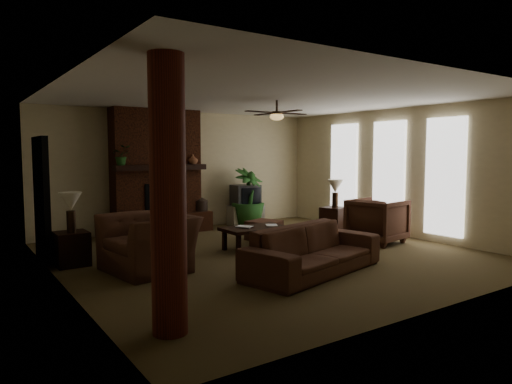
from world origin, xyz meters
TOP-DOWN VIEW (x-y plane):
  - room_shell at (0.00, 0.00)m, footprint 7.00×7.00m
  - fireplace at (-0.80, 3.22)m, footprint 2.40×0.70m
  - windows at (3.45, 0.20)m, footprint 0.08×3.65m
  - log_column at (-2.95, -2.40)m, footprint 0.36×0.36m
  - doorway at (-3.44, 1.80)m, footprint 0.10×1.00m
  - ceiling_fan at (0.40, 0.30)m, footprint 1.35×1.35m
  - sofa at (-0.18, -1.43)m, footprint 2.54×1.27m
  - armchair_left at (-2.20, 0.12)m, footprint 1.06×1.45m
  - armchair_right at (2.44, -0.39)m, footprint 1.06×1.11m
  - coffee_table at (0.02, 0.49)m, footprint 1.20×0.70m
  - ottoman at (0.74, 1.19)m, footprint 0.77×0.77m
  - tv_stand at (1.47, 3.04)m, footprint 0.92×0.62m
  - tv at (1.46, 3.02)m, footprint 0.69×0.58m
  - floor_vase at (0.21, 3.07)m, footprint 0.34×0.34m
  - floor_plant at (1.42, 2.85)m, footprint 1.28×1.64m
  - side_table_left at (-3.13, 1.13)m, footprint 0.51×0.51m
  - lamp_left at (-3.13, 1.08)m, footprint 0.42×0.42m
  - side_table_right at (2.74, 1.20)m, footprint 0.62×0.62m
  - lamp_right at (2.74, 1.16)m, footprint 0.40×0.40m
  - mantel_plant at (-1.67, 3.02)m, footprint 0.41×0.45m
  - mantel_vase at (-0.03, 2.95)m, footprint 0.22×0.23m
  - book_a at (-0.26, 0.48)m, footprint 0.20×0.14m
  - book_b at (0.26, 0.45)m, footprint 0.20×0.13m

SIDE VIEW (x-z plane):
  - ottoman at x=0.74m, z-range 0.00..0.40m
  - tv_stand at x=1.47m, z-range 0.00..0.50m
  - side_table_left at x=-3.13m, z-range 0.00..0.55m
  - side_table_right at x=2.74m, z-range 0.00..0.55m
  - coffee_table at x=0.02m, z-range 0.16..0.59m
  - floor_plant at x=1.42m, z-range 0.00..0.81m
  - floor_vase at x=0.21m, z-range 0.05..0.82m
  - sofa at x=-0.18m, z-range 0.00..0.95m
  - armchair_right at x=2.44m, z-range 0.00..1.00m
  - book_a at x=-0.26m, z-range 0.43..0.72m
  - book_b at x=0.26m, z-range 0.43..0.72m
  - armchair_left at x=-2.20m, z-range 0.00..1.17m
  - tv at x=1.46m, z-range 0.50..1.02m
  - lamp_left at x=-3.13m, z-range 0.68..1.33m
  - lamp_right at x=2.74m, z-range 0.68..1.33m
  - doorway at x=-3.44m, z-range 0.00..2.10m
  - fireplace at x=-0.80m, z-range -0.24..2.56m
  - windows at x=3.45m, z-range 0.17..2.53m
  - log_column at x=-2.95m, z-range 0.00..2.80m
  - room_shell at x=0.00m, z-range -2.10..4.90m
  - mantel_vase at x=-0.03m, z-range 1.56..1.78m
  - mantel_plant at x=-1.67m, z-range 1.56..1.89m
  - ceiling_fan at x=0.40m, z-range 2.34..2.72m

